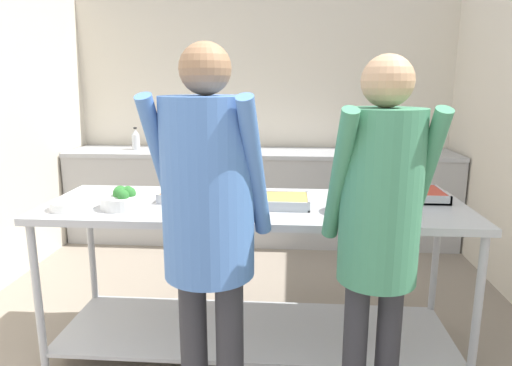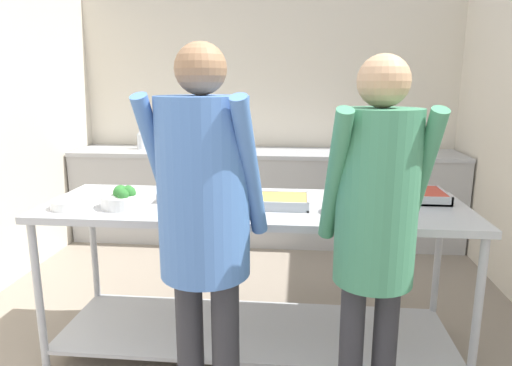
% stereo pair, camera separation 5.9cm
% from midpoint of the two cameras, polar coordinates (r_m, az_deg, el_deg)
% --- Properties ---
extents(wall_rear, '(4.08, 0.06, 2.65)m').
position_cam_midpoint_polar(wall_rear, '(4.99, 1.75, 9.05)').
color(wall_rear, beige).
rests_on(wall_rear, ground_plane).
extents(back_counter, '(3.92, 0.65, 0.94)m').
position_cam_midpoint_polar(back_counter, '(4.75, 1.38, -1.56)').
color(back_counter, '#A8A8A8').
rests_on(back_counter, ground_plane).
extents(serving_counter, '(2.44, 0.80, 0.94)m').
position_cam_midpoint_polar(serving_counter, '(2.75, 0.42, -8.69)').
color(serving_counter, '#ADAFB5').
rests_on(serving_counter, ground_plane).
extents(plate_stack, '(0.24, 0.24, 0.05)m').
position_cam_midpoint_polar(plate_stack, '(2.75, -21.38, -2.40)').
color(plate_stack, white).
rests_on(plate_stack, serving_counter).
extents(broccoli_bowl, '(0.25, 0.25, 0.12)m').
position_cam_midpoint_polar(broccoli_bowl, '(2.67, -15.59, -1.87)').
color(broccoli_bowl, silver).
rests_on(broccoli_bowl, serving_counter).
extents(serving_tray_vegetables, '(0.48, 0.31, 0.05)m').
position_cam_midpoint_polar(serving_tray_vegetables, '(2.78, -6.12, -1.40)').
color(serving_tray_vegetables, '#ADAFB5').
rests_on(serving_tray_vegetables, serving_counter).
extents(serving_tray_greens, '(0.37, 0.27, 0.05)m').
position_cam_midpoint_polar(serving_tray_greens, '(2.61, 3.22, -2.32)').
color(serving_tray_greens, '#ADAFB5').
rests_on(serving_tray_greens, serving_counter).
extents(sauce_pan, '(0.37, 0.23, 0.09)m').
position_cam_midpoint_polar(sauce_pan, '(2.52, 12.34, -2.54)').
color(sauce_pan, '#ADAFB5').
rests_on(sauce_pan, serving_counter).
extents(serving_tray_roast, '(0.38, 0.32, 0.05)m').
position_cam_midpoint_polar(serving_tray_roast, '(2.92, 19.51, -1.43)').
color(serving_tray_roast, '#ADAFB5').
rests_on(serving_tray_roast, serving_counter).
extents(guest_serving_left, '(0.47, 0.39, 1.74)m').
position_cam_midpoint_polar(guest_serving_left, '(1.97, 15.56, -4.00)').
color(guest_serving_left, '#2D2D33').
rests_on(guest_serving_left, ground_plane).
extents(guest_serving_right, '(0.53, 0.42, 1.78)m').
position_cam_midpoint_polar(guest_serving_right, '(1.93, -5.61, -3.37)').
color(guest_serving_right, '#2D2D33').
rests_on(guest_serving_right, ground_plane).
extents(water_bottle, '(0.08, 0.08, 0.23)m').
position_cam_midpoint_polar(water_bottle, '(4.93, -13.87, 5.36)').
color(water_bottle, silver).
rests_on(water_bottle, back_counter).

